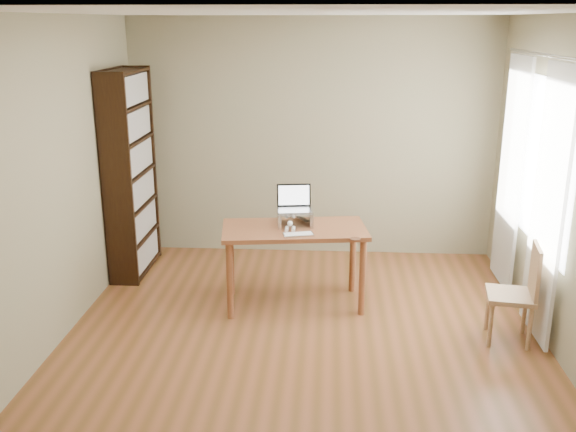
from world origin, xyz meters
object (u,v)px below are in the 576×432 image
at_px(desk, 294,239).
at_px(chair, 519,290).
at_px(bookshelf, 131,173).
at_px(laptop, 295,204).
at_px(keyboard, 298,235).
at_px(cat, 291,217).

height_order(desk, chair, chair).
xyz_separation_m(bookshelf, laptop, (1.72, -0.63, -0.11)).
relative_size(bookshelf, laptop, 6.20).
xyz_separation_m(desk, chair, (1.86, -0.60, -0.19)).
xyz_separation_m(bookshelf, desk, (1.72, -0.76, -0.41)).
relative_size(bookshelf, keyboard, 7.37).
bearing_deg(desk, keyboard, -85.50).
xyz_separation_m(desk, cat, (-0.04, 0.11, 0.18)).
xyz_separation_m(bookshelf, chair, (3.59, -1.36, -0.60)).
distance_m(bookshelf, desk, 1.93).
xyz_separation_m(keyboard, chair, (1.82, -0.38, -0.31)).
height_order(laptop, keyboard, laptop).
bearing_deg(keyboard, cat, 90.44).
distance_m(bookshelf, laptop, 1.84).
distance_m(desk, laptop, 0.33).
bearing_deg(desk, bookshelf, 148.58).
relative_size(bookshelf, desk, 1.53).
bearing_deg(chair, bookshelf, 167.51).
height_order(bookshelf, desk, bookshelf).
bearing_deg(laptop, keyboard, -90.00).
bearing_deg(bookshelf, desk, -23.92).
bearing_deg(keyboard, desk, 88.11).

